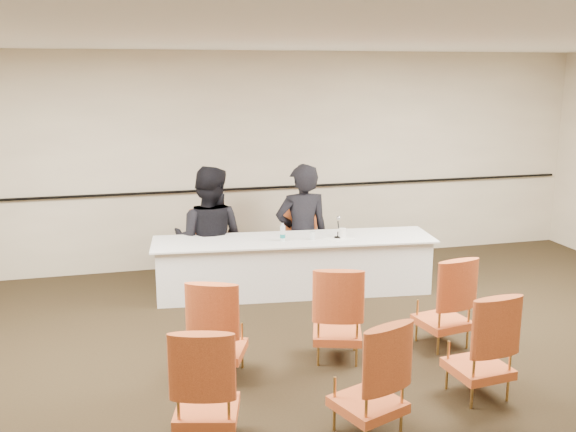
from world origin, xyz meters
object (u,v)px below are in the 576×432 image
object	(u,v)px
coffee_cup	(343,233)
aud_chair_front_left	(218,327)
panelist_main_chair	(302,244)
water_bottle	(283,232)
panelist_second	(209,241)
aud_chair_front_right	(443,300)
aud_chair_back_left	(206,383)
panel_table	(294,265)
drinking_glass	(312,236)
microphone	(338,228)
panelist_second_chair	(209,248)
aud_chair_back_right	(479,343)
aud_chair_front_mid	(337,312)
aud_chair_back_mid	(369,377)
panelist_main	(302,237)

from	to	relation	value
coffee_cup	aud_chair_front_left	xyz separation A→B (m)	(-1.84, -1.89, -0.28)
panelist_main_chair	water_bottle	size ratio (longest dim) A/B	4.31
panelist_second	aud_chair_front_right	bearing A→B (deg)	152.23
water_bottle	aud_chair_back_left	xyz separation A→B (m)	(-1.33, -2.99, -0.33)
aud_chair_front_right	coffee_cup	bearing A→B (deg)	94.61
aud_chair_front_left	aud_chair_back_left	bearing A→B (deg)	-81.28
aud_chair_front_left	coffee_cup	bearing A→B (deg)	67.65
panelist_second	aud_chair_front_right	world-z (taller)	panelist_second
panel_table	drinking_glass	distance (m)	0.46
microphone	water_bottle	world-z (taller)	microphone
panelist_second_chair	aud_chair_back_right	bearing A→B (deg)	-57.00
aud_chair_back_right	panelist_second	bearing A→B (deg)	111.16
microphone	aud_chair_front_mid	xyz separation A→B (m)	(-0.63, -1.83, -0.35)
water_bottle	drinking_glass	size ratio (longest dim) A/B	2.20
aud_chair_front_left	aud_chair_back_mid	bearing A→B (deg)	-30.51
aud_chair_front_right	panelist_main_chair	bearing A→B (deg)	98.35
panelist_second	aud_chair_back_mid	size ratio (longest dim) A/B	2.08
microphone	panelist_main	bearing A→B (deg)	136.52
panelist_main_chair	panelist_second_chair	distance (m)	1.23
aud_chair_front_left	aud_chair_back_mid	distance (m)	1.57
panelist_second_chair	water_bottle	size ratio (longest dim) A/B	4.31
panelist_main	aud_chair_front_left	bearing A→B (deg)	59.76
panelist_main	aud_chair_front_mid	bearing A→B (deg)	82.51
panel_table	panelist_second	distance (m)	1.18
water_bottle	aud_chair_back_left	bearing A→B (deg)	-114.04
water_bottle	aud_chair_front_mid	world-z (taller)	aud_chair_front_mid
aud_chair_back_left	water_bottle	bearing A→B (deg)	80.49
water_bottle	aud_chair_front_right	bearing A→B (deg)	-56.94
coffee_cup	aud_chair_back_left	distance (m)	3.60
drinking_glass	aud_chair_back_right	bearing A→B (deg)	-77.54
panelist_main	panelist_main_chair	world-z (taller)	panelist_main
aud_chair_front_left	aud_chair_back_left	world-z (taller)	same
aud_chair_back_left	panelist_main_chair	bearing A→B (deg)	78.44
panelist_main	aud_chair_front_mid	xyz separation A→B (m)	(-0.34, -2.45, -0.09)
panelist_main	aud_chair_back_left	bearing A→B (deg)	64.37
aud_chair_back_right	panelist_main	bearing A→B (deg)	93.98
aud_chair_front_mid	aud_chair_front_right	distance (m)	1.13
panelist_main	panelist_second_chair	bearing A→B (deg)	-5.71
panelist_main	coffee_cup	bearing A→B (deg)	117.96
panelist_main	drinking_glass	xyz separation A→B (m)	(-0.04, -0.61, 0.18)
coffee_cup	panelist_main	bearing A→B (deg)	117.51
drinking_glass	coffee_cup	distance (m)	0.38
panel_table	aud_chair_front_right	xyz separation A→B (m)	(1.04, -1.92, 0.13)
aud_chair_front_left	aud_chair_front_right	bearing A→B (deg)	24.62
panel_table	drinking_glass	bearing A→B (deg)	-19.79
coffee_cup	aud_chair_front_left	distance (m)	2.65
panel_table	aud_chair_front_mid	world-z (taller)	aud_chair_front_mid
panelist_second	aud_chair_back_right	size ratio (longest dim) A/B	2.08
panelist_second_chair	water_bottle	world-z (taller)	panelist_second_chair
drinking_glass	panel_table	bearing A→B (deg)	154.04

